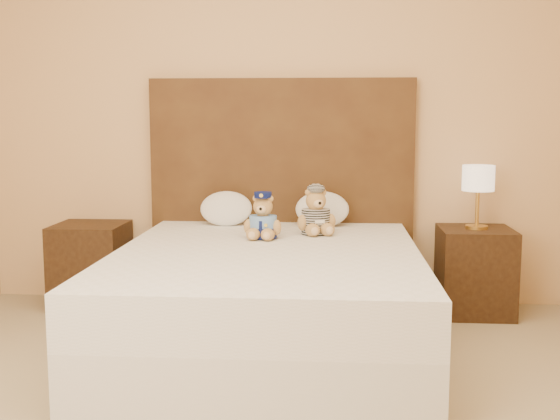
{
  "coord_description": "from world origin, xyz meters",
  "views": [
    {
      "loc": [
        0.34,
        -2.44,
        1.26
      ],
      "look_at": [
        0.05,
        1.45,
        0.73
      ],
      "focal_mm": 45.0,
      "sensor_mm": 36.0,
      "label": 1
    }
  ],
  "objects_px": {
    "teddy_police": "(263,216)",
    "teddy_prisoner": "(316,211)",
    "nightstand_left": "(91,265)",
    "lamp": "(478,181)",
    "nightstand_right": "(475,271)",
    "pillow_left": "(226,207)",
    "pillow_right": "(322,207)",
    "bed": "(268,300)"
  },
  "relations": [
    {
      "from": "teddy_police",
      "to": "teddy_prisoner",
      "type": "distance_m",
      "value": 0.35
    },
    {
      "from": "nightstand_left",
      "to": "lamp",
      "type": "height_order",
      "value": "lamp"
    },
    {
      "from": "nightstand_right",
      "to": "teddy_prisoner",
      "type": "distance_m",
      "value": 1.13
    },
    {
      "from": "lamp",
      "to": "pillow_left",
      "type": "relative_size",
      "value": 1.18
    },
    {
      "from": "pillow_left",
      "to": "pillow_right",
      "type": "height_order",
      "value": "pillow_right"
    },
    {
      "from": "bed",
      "to": "lamp",
      "type": "relative_size",
      "value": 5.0
    },
    {
      "from": "lamp",
      "to": "pillow_right",
      "type": "bearing_deg",
      "value": 178.23
    },
    {
      "from": "nightstand_right",
      "to": "teddy_police",
      "type": "bearing_deg",
      "value": -160.72
    },
    {
      "from": "lamp",
      "to": "teddy_police",
      "type": "xyz_separation_m",
      "value": [
        -1.31,
        -0.46,
        -0.16
      ]
    },
    {
      "from": "pillow_left",
      "to": "pillow_right",
      "type": "relative_size",
      "value": 0.98
    },
    {
      "from": "lamp",
      "to": "pillow_left",
      "type": "distance_m",
      "value": 1.61
    },
    {
      "from": "teddy_police",
      "to": "teddy_prisoner",
      "type": "height_order",
      "value": "teddy_prisoner"
    },
    {
      "from": "lamp",
      "to": "teddy_prisoner",
      "type": "relative_size",
      "value": 1.43
    },
    {
      "from": "lamp",
      "to": "pillow_right",
      "type": "height_order",
      "value": "lamp"
    },
    {
      "from": "nightstand_right",
      "to": "nightstand_left",
      "type": "bearing_deg",
      "value": 180.0
    },
    {
      "from": "nightstand_left",
      "to": "pillow_right",
      "type": "height_order",
      "value": "pillow_right"
    },
    {
      "from": "nightstand_left",
      "to": "lamp",
      "type": "relative_size",
      "value": 1.38
    },
    {
      "from": "nightstand_right",
      "to": "pillow_right",
      "type": "xyz_separation_m",
      "value": [
        -0.97,
        0.03,
        0.4
      ]
    },
    {
      "from": "pillow_right",
      "to": "teddy_police",
      "type": "bearing_deg",
      "value": -124.46
    },
    {
      "from": "nightstand_left",
      "to": "nightstand_right",
      "type": "distance_m",
      "value": 2.5
    },
    {
      "from": "bed",
      "to": "pillow_right",
      "type": "height_order",
      "value": "pillow_right"
    },
    {
      "from": "pillow_right",
      "to": "nightstand_right",
      "type": "bearing_deg",
      "value": -1.77
    },
    {
      "from": "bed",
      "to": "nightstand_right",
      "type": "bearing_deg",
      "value": 32.62
    },
    {
      "from": "nightstand_right",
      "to": "lamp",
      "type": "height_order",
      "value": "lamp"
    },
    {
      "from": "lamp",
      "to": "teddy_police",
      "type": "distance_m",
      "value": 1.4
    },
    {
      "from": "lamp",
      "to": "pillow_left",
      "type": "height_order",
      "value": "lamp"
    },
    {
      "from": "nightstand_right",
      "to": "lamp",
      "type": "distance_m",
      "value": 0.57
    },
    {
      "from": "lamp",
      "to": "pillow_left",
      "type": "bearing_deg",
      "value": 178.92
    },
    {
      "from": "nightstand_right",
      "to": "teddy_prisoner",
      "type": "xyz_separation_m",
      "value": [
        -1.01,
        -0.28,
        0.42
      ]
    },
    {
      "from": "nightstand_right",
      "to": "lamp",
      "type": "bearing_deg",
      "value": 180.0
    },
    {
      "from": "nightstand_left",
      "to": "pillow_left",
      "type": "relative_size",
      "value": 1.63
    },
    {
      "from": "teddy_police",
      "to": "teddy_prisoner",
      "type": "relative_size",
      "value": 0.96
    },
    {
      "from": "nightstand_right",
      "to": "bed",
      "type": "bearing_deg",
      "value": -147.38
    },
    {
      "from": "nightstand_right",
      "to": "pillow_left",
      "type": "distance_m",
      "value": 1.64
    },
    {
      "from": "nightstand_left",
      "to": "teddy_police",
      "type": "distance_m",
      "value": 1.34
    },
    {
      "from": "nightstand_left",
      "to": "pillow_left",
      "type": "distance_m",
      "value": 0.99
    },
    {
      "from": "nightstand_right",
      "to": "teddy_police",
      "type": "relative_size",
      "value": 2.05
    },
    {
      "from": "bed",
      "to": "nightstand_right",
      "type": "relative_size",
      "value": 3.64
    },
    {
      "from": "lamp",
      "to": "teddy_police",
      "type": "relative_size",
      "value": 1.49
    },
    {
      "from": "nightstand_left",
      "to": "lamp",
      "type": "xyz_separation_m",
      "value": [
        2.5,
        0.0,
        0.57
      ]
    },
    {
      "from": "nightstand_left",
      "to": "teddy_prisoner",
      "type": "relative_size",
      "value": 1.96
    },
    {
      "from": "bed",
      "to": "pillow_right",
      "type": "distance_m",
      "value": 0.96
    }
  ]
}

